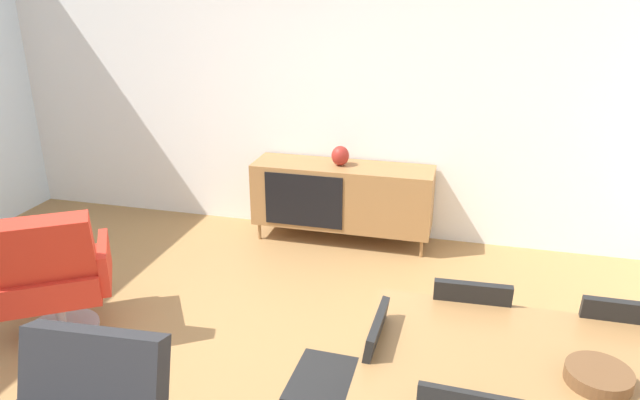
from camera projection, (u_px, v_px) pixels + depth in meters
ground_plane at (223, 400)px, 3.30m from camera, size 8.32×8.32×0.00m
wall_back at (331, 81)px, 5.15m from camera, size 6.80×0.12×2.80m
sideboard at (342, 195)px, 5.18m from camera, size 1.60×0.45×0.72m
vase_cobalt at (340, 156)px, 5.06m from camera, size 0.16×0.16×0.17m
dining_table at (552, 373)px, 2.44m from camera, size 1.60×0.90×0.74m
wooden_bowl_on_table at (598, 376)px, 2.31m from camera, size 0.26×0.26×0.06m
dining_chair_back_left at (466, 333)px, 3.11m from camera, size 0.42×0.44×0.86m
dining_chair_near_window at (346, 383)px, 2.73m from camera, size 0.44×0.41×0.86m
dining_chair_back_right at (606, 353)px, 2.95m from camera, size 0.40×0.43×0.86m
lounge_chair_red at (51, 273)px, 3.76m from camera, size 0.89×0.88×0.95m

